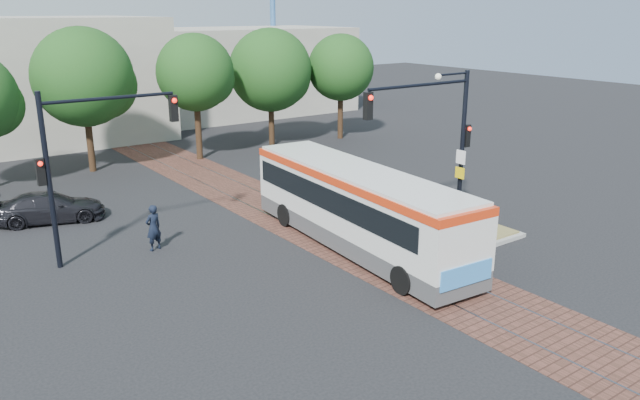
{
  "coord_description": "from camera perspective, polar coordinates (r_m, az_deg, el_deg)",
  "views": [
    {
      "loc": [
        -13.94,
        -17.23,
        8.46
      ],
      "look_at": [
        -0.74,
        0.87,
        1.6
      ],
      "focal_mm": 35.0,
      "sensor_mm": 36.0,
      "label": 1
    }
  ],
  "objects": [
    {
      "name": "city_bus",
      "position": [
        22.75,
        3.42,
        -0.4
      ],
      "size": [
        3.17,
        11.28,
        2.98
      ],
      "rotation": [
        0.0,
        0.0,
        -0.07
      ],
      "color": "#414144",
      "rests_on": "ground"
    },
    {
      "name": "warehouses",
      "position": [
        48.12,
        -20.09,
        10.48
      ],
      "size": [
        40.0,
        13.0,
        8.0
      ],
      "color": "#ADA899",
      "rests_on": "ground"
    },
    {
      "name": "officer",
      "position": [
        23.48,
        -14.99,
        -2.45
      ],
      "size": [
        0.71,
        0.56,
        1.72
      ],
      "primitive_type": "imported",
      "rotation": [
        0.0,
        0.0,
        3.4
      ],
      "color": "black",
      "rests_on": "ground"
    },
    {
      "name": "ground",
      "position": [
        23.72,
        2.69,
        -3.89
      ],
      "size": [
        120.0,
        120.0,
        0.0
      ],
      "primitive_type": "plane",
      "color": "black",
      "rests_on": "ground"
    },
    {
      "name": "signal_pole_main",
      "position": [
        24.6,
        11.11,
        6.63
      ],
      "size": [
        5.49,
        0.46,
        6.0
      ],
      "color": "black",
      "rests_on": "ground"
    },
    {
      "name": "signal_pole_left",
      "position": [
        22.42,
        -20.97,
        4.06
      ],
      "size": [
        4.99,
        0.34,
        6.0
      ],
      "color": "black",
      "rests_on": "ground"
    },
    {
      "name": "traffic_island",
      "position": [
        26.17,
        12.22,
        -1.48
      ],
      "size": [
        2.2,
        5.2,
        1.13
      ],
      "color": "gray",
      "rests_on": "ground"
    },
    {
      "name": "parked_car",
      "position": [
        28.14,
        -23.49,
        -0.6
      ],
      "size": [
        4.62,
        2.89,
        1.25
      ],
      "primitive_type": "imported",
      "rotation": [
        0.0,
        0.0,
        1.28
      ],
      "color": "black",
      "rests_on": "ground"
    },
    {
      "name": "tree_row",
      "position": [
        37.08,
        -12.03,
        11.08
      ],
      "size": [
        26.4,
        5.6,
        7.67
      ],
      "color": "#382314",
      "rests_on": "ground"
    },
    {
      "name": "trackbed",
      "position": [
        26.77,
        -2.67,
        -1.4
      ],
      "size": [
        3.6,
        40.0,
        0.02
      ],
      "color": "brown",
      "rests_on": "ground"
    }
  ]
}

